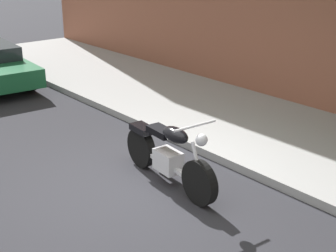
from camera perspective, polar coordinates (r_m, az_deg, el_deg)
The scene contains 3 objects.
ground_plane at distance 7.31m, azimuth -3.50°, elevation -7.27°, with size 60.00×60.00×0.00m, color #28282D.
sidewalk at distance 9.36m, azimuth 12.36°, elevation -0.77°, with size 22.23×3.36×0.14m, color #949494.
motorcycle at distance 7.22m, azimuth 0.02°, elevation -3.51°, with size 2.16×0.70×1.15m.
Camera 1 is at (5.20, -3.82, 3.42)m, focal length 51.52 mm.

